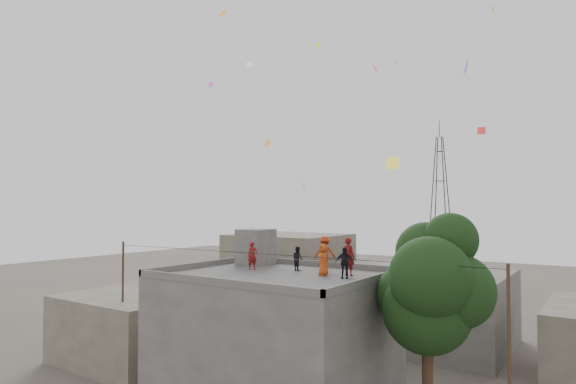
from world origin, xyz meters
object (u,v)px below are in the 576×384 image
at_px(transmission_tower, 440,210).
at_px(person_red_adult, 349,257).
at_px(stair_head_box, 256,247).
at_px(person_dark_adult, 344,263).
at_px(tree, 432,287).

height_order(transmission_tower, person_red_adult, transmission_tower).
height_order(stair_head_box, person_dark_adult, stair_head_box).
height_order(stair_head_box, tree, tree).
xyz_separation_m(tree, transmission_tower, (-11.37, 39.40, 2.97)).
bearing_deg(tree, transmission_tower, 106.09).
bearing_deg(tree, stair_head_box, 169.26).
relative_size(stair_head_box, person_dark_adult, 1.41).
relative_size(transmission_tower, person_dark_adult, 14.12).
bearing_deg(stair_head_box, person_dark_adult, -15.88).
distance_m(stair_head_box, person_red_adult, 6.37).
bearing_deg(stair_head_box, transmission_tower, 91.23).
bearing_deg(person_red_adult, transmission_tower, -67.22).
bearing_deg(person_red_adult, person_dark_adult, 117.37).
distance_m(stair_head_box, person_dark_adult, 6.81).
bearing_deg(person_red_adult, tree, 178.31).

